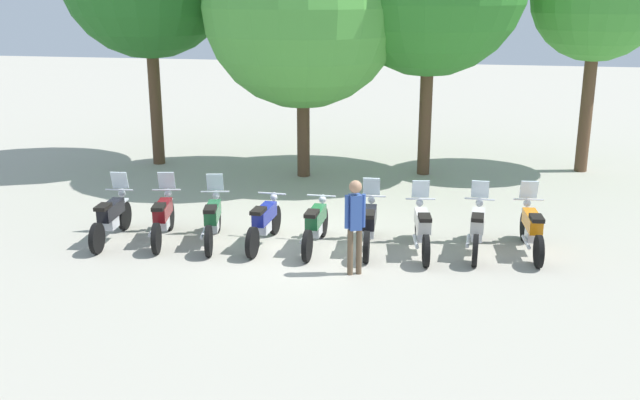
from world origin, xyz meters
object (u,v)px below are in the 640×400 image
Objects in this scene: motorcycle_5 at (369,224)px; person_0 at (355,219)px; motorcycle_4 at (316,225)px; tree_1 at (303,7)px; motorcycle_3 at (264,222)px; motorcycle_2 at (213,219)px; motorcycle_8 at (532,228)px; motorcycle_1 at (163,217)px; motorcycle_0 at (111,217)px; motorcycle_6 at (422,228)px; motorcycle_7 at (477,228)px.

person_0 is at bearing 173.02° from motorcycle_5.
tree_1 reaches higher than motorcycle_4.
motorcycle_3 is 1.00× the size of motorcycle_5.
motorcycle_4 is at bearing -75.61° from tree_1.
motorcycle_2 and motorcycle_8 have the same top height.
motorcycle_1 is 7.58m from tree_1.
motorcycle_1 is at bearing -84.42° from motorcycle_0.
motorcycle_5 is 1.09m from motorcycle_6.
motorcycle_1 and motorcycle_8 have the same top height.
motorcycle_5 is at bearing 152.00° from person_0.
motorcycle_3 is at bearing 91.73° from motorcycle_5.
person_0 is at bearing -70.75° from tree_1.
motorcycle_1 and motorcycle_5 have the same top height.
motorcycle_2 is 0.99× the size of motorcycle_4.
motorcycle_2 and motorcycle_7 have the same top height.
motorcycle_4 is at bearing 91.74° from motorcycle_8.
motorcycle_7 is at bearing -87.81° from motorcycle_6.
motorcycle_4 is 4.40m from motorcycle_8.
motorcycle_3 is 1.00× the size of motorcycle_8.
motorcycle_3 is 0.29× the size of tree_1.
motorcycle_7 and motorcycle_8 have the same top height.
motorcycle_0 is at bearing 84.43° from motorcycle_2.
person_0 reaches higher than motorcycle_5.
motorcycle_6 is 0.99× the size of motorcycle_7.
tree_1 is (-3.70, 5.76, 4.20)m from motorcycle_6.
motorcycle_5 is 1.20× the size of person_0.
motorcycle_6 is (1.09, -0.02, 0.00)m from motorcycle_5.
person_0 reaches higher than motorcycle_8.
motorcycle_7 is at bearing 93.35° from motorcycle_8.
motorcycle_4 is at bearing -90.36° from motorcycle_0.
tree_1 is at bearing -28.40° from motorcycle_1.
motorcycle_5 is at bearing -79.64° from motorcycle_4.
motorcycle_0 is 0.29× the size of tree_1.
motorcycle_7 reaches higher than motorcycle_3.
motorcycle_8 is (2.19, 0.38, 0.00)m from motorcycle_6.
motorcycle_8 is at bearing -81.91° from motorcycle_4.
motorcycle_1 is 2.20m from motorcycle_3.
motorcycle_8 is (6.57, 0.63, 0.00)m from motorcycle_2.
person_0 reaches higher than motorcycle_3.
motorcycle_0 reaches higher than motorcycle_4.
motorcycle_8 is (4.37, 0.54, 0.01)m from motorcycle_4.
person_0 is (-1.18, -1.46, 0.57)m from motorcycle_6.
person_0 is at bearing -104.91° from motorcycle_0.
motorcycle_2 is 1.11m from motorcycle_3.
motorcycle_8 is 0.29× the size of tree_1.
motorcycle_2 is 6.60m from motorcycle_8.
motorcycle_0 is 7.69m from motorcycle_7.
motorcycle_1 is at bearing -129.59° from person_0.
motorcycle_0 is 1.00× the size of motorcycle_5.
motorcycle_5 is at bearing -82.11° from motorcycle_3.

